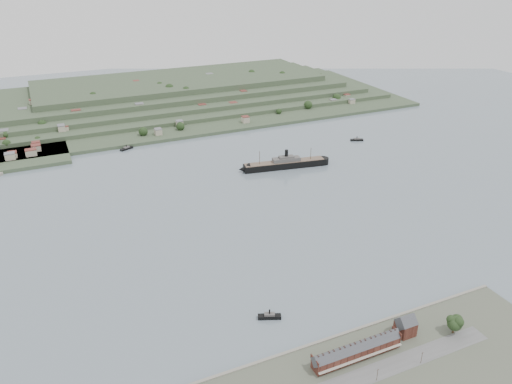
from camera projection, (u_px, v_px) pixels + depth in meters
name	position (u px, v px, depth m)	size (l,w,h in m)	color
ground	(252.00, 224.00, 425.06)	(1400.00, 1400.00, 0.00)	slate
near_shore	(391.00, 376.00, 271.16)	(220.00, 80.00, 2.60)	#4C5142
terrace_row	(357.00, 350.00, 280.32)	(55.60, 9.80, 11.07)	#411E17
gabled_building	(406.00, 326.00, 296.98)	(10.40, 10.18, 14.09)	#411E17
far_peninsula	(164.00, 98.00, 753.32)	(760.00, 309.00, 30.00)	#33452E
steamship	(282.00, 164.00, 534.32)	(100.81, 27.05, 24.28)	black
tugboat	(269.00, 316.00, 314.71)	(15.08, 9.17, 6.61)	black
ferry_west	(127.00, 148.00, 586.35)	(16.48, 10.56, 6.02)	black
ferry_east	(357.00, 140.00, 613.86)	(16.03, 9.55, 5.82)	black
fig_tree	(456.00, 323.00, 297.06)	(11.21, 9.71, 12.51)	#402F1D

